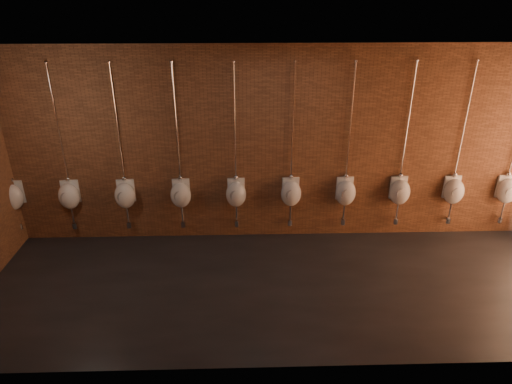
# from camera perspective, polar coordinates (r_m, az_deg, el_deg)

# --- Properties ---
(ground) EXTENTS (8.50, 8.50, 0.00)m
(ground) POSITION_cam_1_polar(r_m,az_deg,el_deg) (6.75, 3.23, -11.75)
(ground) COLOR black
(ground) RESTS_ON ground
(room_shell) EXTENTS (8.54, 3.04, 3.22)m
(room_shell) POSITION_cam_1_polar(r_m,az_deg,el_deg) (5.77, 3.71, 4.44)
(room_shell) COLOR black
(room_shell) RESTS_ON ground
(urinal_0) EXTENTS (0.37, 0.33, 2.71)m
(urinal_0) POSITION_cam_1_polar(r_m,az_deg,el_deg) (8.36, -28.14, -0.41)
(urinal_0) COLOR white
(urinal_0) RESTS_ON ground
(urinal_1) EXTENTS (0.37, 0.33, 2.71)m
(urinal_1) POSITION_cam_1_polar(r_m,az_deg,el_deg) (7.99, -22.33, -0.34)
(urinal_1) COLOR white
(urinal_1) RESTS_ON ground
(urinal_2) EXTENTS (0.37, 0.33, 2.71)m
(urinal_2) POSITION_cam_1_polar(r_m,az_deg,el_deg) (7.72, -16.05, -0.27)
(urinal_2) COLOR white
(urinal_2) RESTS_ON ground
(urinal_3) EXTENTS (0.37, 0.33, 2.71)m
(urinal_3) POSITION_cam_1_polar(r_m,az_deg,el_deg) (7.54, -9.39, -0.19)
(urinal_3) COLOR white
(urinal_3) RESTS_ON ground
(urinal_4) EXTENTS (0.37, 0.33, 2.71)m
(urinal_4) POSITION_cam_1_polar(r_m,az_deg,el_deg) (7.47, -2.51, -0.11)
(urinal_4) COLOR white
(urinal_4) RESTS_ON ground
(urinal_5) EXTENTS (0.37, 0.33, 2.71)m
(urinal_5) POSITION_cam_1_polar(r_m,az_deg,el_deg) (7.51, 4.40, -0.02)
(urinal_5) COLOR white
(urinal_5) RESTS_ON ground
(urinal_6) EXTENTS (0.37, 0.33, 2.71)m
(urinal_6) POSITION_cam_1_polar(r_m,az_deg,el_deg) (7.66, 11.14, 0.06)
(urinal_6) COLOR white
(urinal_6) RESTS_ON ground
(urinal_7) EXTENTS (0.37, 0.33, 2.71)m
(urinal_7) POSITION_cam_1_polar(r_m,az_deg,el_deg) (7.91, 17.54, 0.14)
(urinal_7) COLOR white
(urinal_7) RESTS_ON ground
(urinal_8) EXTENTS (0.37, 0.33, 2.71)m
(urinal_8) POSITION_cam_1_polar(r_m,az_deg,el_deg) (8.25, 23.48, 0.22)
(urinal_8) COLOR white
(urinal_8) RESTS_ON ground
(urinal_9) EXTENTS (0.37, 0.33, 2.71)m
(urinal_9) POSITION_cam_1_polar(r_m,az_deg,el_deg) (8.67, 28.91, 0.28)
(urinal_9) COLOR white
(urinal_9) RESTS_ON ground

